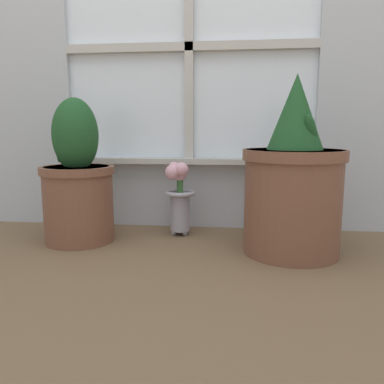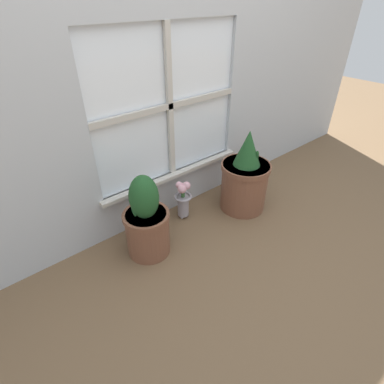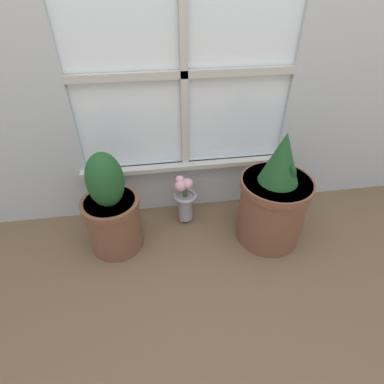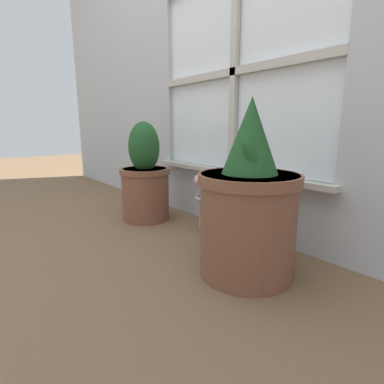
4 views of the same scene
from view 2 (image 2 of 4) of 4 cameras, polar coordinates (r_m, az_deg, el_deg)
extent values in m
plane|color=brown|center=(2.00, 5.80, -9.68)|extent=(10.00, 10.00, 0.00)
cube|color=#B2B7BC|center=(2.88, 21.26, 29.66)|extent=(1.66, 0.05, 2.50)
cube|color=#B2B7BC|center=(2.23, -3.80, 0.70)|extent=(1.07, 0.05, 0.31)
cube|color=white|center=(1.96, -4.74, 16.21)|extent=(1.07, 0.02, 0.94)
cube|color=#BCB7AD|center=(1.94, -4.24, 16.03)|extent=(0.04, 0.02, 0.94)
cube|color=#BCB7AD|center=(1.94, -4.24, 16.03)|extent=(1.07, 0.02, 0.04)
cube|color=#BCB7AD|center=(2.12, -3.22, 3.40)|extent=(1.13, 0.06, 0.02)
cylinder|color=brown|center=(1.87, -8.41, -7.64)|extent=(0.26, 0.26, 0.29)
cylinder|color=brown|center=(1.78, -8.76, -4.46)|extent=(0.28, 0.28, 0.03)
cylinder|color=#38281E|center=(1.78, -8.79, -4.22)|extent=(0.24, 0.24, 0.01)
ellipsoid|color=#1E4C23|center=(1.70, -9.14, -0.99)|extent=(0.17, 0.17, 0.28)
ellipsoid|color=#1E4C23|center=(1.73, -11.03, -2.91)|extent=(0.05, 0.09, 0.11)
cylinder|color=brown|center=(2.23, 9.84, 1.11)|extent=(0.33, 0.33, 0.36)
cylinder|color=brown|center=(2.15, 10.26, 4.78)|extent=(0.35, 0.35, 0.04)
cylinder|color=#38281E|center=(2.14, 10.30, 5.09)|extent=(0.30, 0.30, 0.01)
cone|color=#1E4C23|center=(2.08, 10.66, 8.24)|extent=(0.19, 0.19, 0.25)
ellipsoid|color=#1E4C23|center=(2.12, 12.19, 6.58)|extent=(0.08, 0.08, 0.12)
sphere|color=#99939E|center=(2.22, -2.12, -4.05)|extent=(0.02, 0.02, 0.02)
sphere|color=#99939E|center=(2.18, -1.94, -4.86)|extent=(0.02, 0.02, 0.02)
sphere|color=#99939E|center=(2.20, -0.89, -4.33)|extent=(0.02, 0.02, 0.02)
cylinder|color=#99939E|center=(2.15, -1.69, -2.60)|extent=(0.08, 0.08, 0.16)
torus|color=#99939E|center=(2.10, -1.73, -0.88)|extent=(0.13, 0.13, 0.02)
cylinder|color=#386633|center=(2.07, -1.75, 0.10)|extent=(0.03, 0.03, 0.09)
sphere|color=#DB9EAD|center=(2.05, -1.76, 0.95)|extent=(0.06, 0.06, 0.06)
sphere|color=#DB9EAD|center=(2.07, -1.98, 1.14)|extent=(0.05, 0.05, 0.05)
sphere|color=#DB9EAD|center=(2.03, -2.49, 1.36)|extent=(0.05, 0.05, 0.05)
sphere|color=#DB9EAD|center=(2.02, -1.92, 0.58)|extent=(0.06, 0.06, 0.06)
sphere|color=#DB9EAD|center=(2.03, -1.06, 1.21)|extent=(0.06, 0.06, 0.06)
camera|label=1|loc=(1.59, 43.47, -14.46)|focal=35.00mm
camera|label=3|loc=(0.92, 44.89, 12.40)|focal=28.00mm
camera|label=4|loc=(2.33, 36.63, 5.39)|focal=28.00mm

